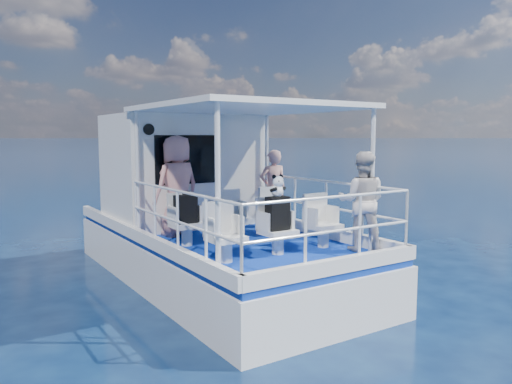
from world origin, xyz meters
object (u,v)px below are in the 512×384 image
backpack_center (278,213)px  panda (278,186)px  passenger_port_fwd (177,186)px  passenger_stbd_aft (362,201)px

backpack_center → panda: (-0.02, -0.02, 0.42)m
passenger_port_fwd → panda: (0.63, -2.19, 0.15)m
panda → passenger_port_fwd: bearing=106.0°
backpack_center → panda: bearing=-130.9°
passenger_port_fwd → panda: 2.29m
passenger_stbd_aft → panda: bearing=27.6°
passenger_port_fwd → passenger_stbd_aft: 3.26m
passenger_stbd_aft → backpack_center: size_ratio=3.07×
passenger_port_fwd → passenger_stbd_aft: size_ratio=1.16×
passenger_port_fwd → panda: passenger_port_fwd is taller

